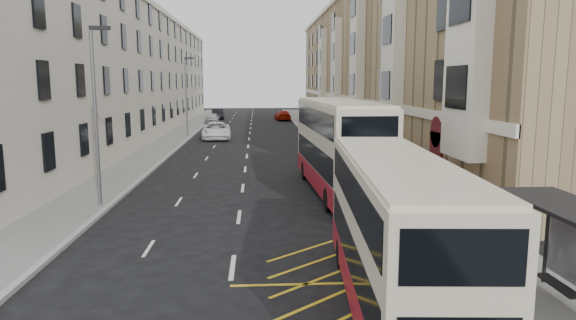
{
  "coord_description": "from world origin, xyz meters",
  "views": [
    {
      "loc": [
        0.81,
        -11.41,
        5.76
      ],
      "look_at": [
        2.03,
        8.75,
        2.64
      ],
      "focal_mm": 32.0,
      "sensor_mm": 36.0,
      "label": 1
    }
  ],
  "objects": [
    {
      "name": "guard_railing",
      "position": [
        6.25,
        5.75,
        0.86
      ],
      "size": [
        0.06,
        6.56,
        1.01
      ],
      "color": "#B73219",
      "rests_on": "pavement_right"
    },
    {
      "name": "street_lamp_far",
      "position": [
        -6.35,
        42.0,
        4.64
      ],
      "size": [
        0.93,
        0.18,
        8.0
      ],
      "color": "slate",
      "rests_on": "pavement_left"
    },
    {
      "name": "kerb_left",
      "position": [
        -6.0,
        30.0,
        0.07
      ],
      "size": [
        0.25,
        120.0,
        0.15
      ],
      "primitive_type": "cube",
      "color": "#999A94",
      "rests_on": "ground"
    },
    {
      "name": "street_lamp_near",
      "position": [
        -6.35,
        12.0,
        4.64
      ],
      "size": [
        0.93,
        0.18,
        8.0
      ],
      "color": "slate",
      "rests_on": "pavement_left"
    },
    {
      "name": "double_decker_rear",
      "position": [
        5.0,
        14.53,
        2.43
      ],
      "size": [
        3.28,
        12.07,
        4.77
      ],
      "rotation": [
        0.0,
        0.0,
        0.04
      ],
      "color": "beige",
      "rests_on": "ground"
    },
    {
      "name": "terrace_right",
      "position": [
        14.88,
        45.38,
        7.52
      ],
      "size": [
        10.75,
        79.0,
        15.25
      ],
      "color": "#9F895C",
      "rests_on": "ground"
    },
    {
      "name": "road_markings",
      "position": [
        0.0,
        45.0,
        0.01
      ],
      "size": [
        10.0,
        110.0,
        0.01
      ],
      "primitive_type": null,
      "color": "silver",
      "rests_on": "ground"
    },
    {
      "name": "double_decker_front",
      "position": [
        4.18,
        0.61,
        2.0
      ],
      "size": [
        2.93,
        9.98,
        3.93
      ],
      "rotation": [
        0.0,
        0.0,
        -0.07
      ],
      "color": "beige",
      "rests_on": "ground"
    },
    {
      "name": "pavement_left",
      "position": [
        -7.5,
        30.0,
        0.07
      ],
      "size": [
        3.0,
        120.0,
        0.15
      ],
      "primitive_type": "cube",
      "color": "slate",
      "rests_on": "ground"
    },
    {
      "name": "car_red",
      "position": [
        4.61,
        64.36,
        0.73
      ],
      "size": [
        2.41,
        5.16,
        1.46
      ],
      "primitive_type": "imported",
      "rotation": [
        0.0,
        0.0,
        3.22
      ],
      "color": "#9D1100",
      "rests_on": "ground"
    },
    {
      "name": "car_dark",
      "position": [
        -5.2,
        67.64,
        0.79
      ],
      "size": [
        2.29,
        4.99,
        1.59
      ],
      "primitive_type": "imported",
      "rotation": [
        0.0,
        0.0,
        0.13
      ],
      "color": "black",
      "rests_on": "ground"
    },
    {
      "name": "kerb_right",
      "position": [
        6.0,
        30.0,
        0.07
      ],
      "size": [
        0.25,
        120.0,
        0.15
      ],
      "primitive_type": "cube",
      "color": "#999A94",
      "rests_on": "ground"
    },
    {
      "name": "pedestrian_far",
      "position": [
        6.52,
        4.77,
        1.01
      ],
      "size": [
        1.07,
        0.93,
        1.72
      ],
      "primitive_type": "imported",
      "rotation": [
        0.0,
        0.0,
        2.52
      ],
      "color": "black",
      "rests_on": "pavement_right"
    },
    {
      "name": "white_van",
      "position": [
        -3.26,
        40.11,
        0.83
      ],
      "size": [
        3.12,
        6.16,
        1.67
      ],
      "primitive_type": "imported",
      "rotation": [
        0.0,
        0.0,
        0.06
      ],
      "color": "white",
      "rests_on": "ground"
    },
    {
      "name": "car_silver",
      "position": [
        -5.2,
        57.85,
        0.75
      ],
      "size": [
        1.81,
        4.43,
        1.5
      ],
      "primitive_type": "imported",
      "rotation": [
        0.0,
        0.0,
        -0.01
      ],
      "color": "#B1B3B9",
      "rests_on": "ground"
    },
    {
      "name": "pedestrian_mid",
      "position": [
        7.69,
        3.15,
        1.06
      ],
      "size": [
        1.1,
        1.01,
        1.82
      ],
      "primitive_type": "imported",
      "rotation": [
        0.0,
        0.0,
        0.46
      ],
      "color": "black",
      "rests_on": "pavement_right"
    },
    {
      "name": "pavement_right",
      "position": [
        8.0,
        30.0,
        0.07
      ],
      "size": [
        4.0,
        120.0,
        0.15
      ],
      "primitive_type": "cube",
      "color": "slate",
      "rests_on": "ground"
    },
    {
      "name": "terrace_left",
      "position": [
        -13.43,
        45.5,
        6.52
      ],
      "size": [
        9.18,
        79.0,
        13.25
      ],
      "color": "beige",
      "rests_on": "ground"
    }
  ]
}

